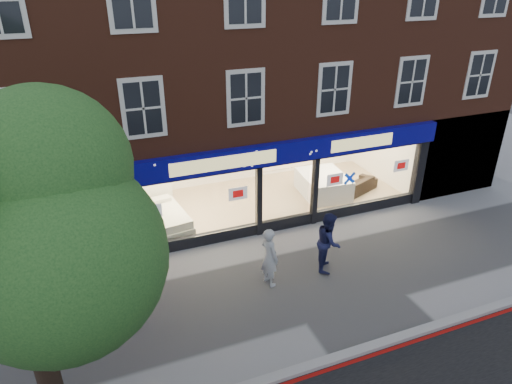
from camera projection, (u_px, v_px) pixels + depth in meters
ground at (329, 276)px, 13.57m from camera, size 120.00×120.00×0.00m
kerb_line at (394, 348)px, 10.98m from camera, size 60.00×0.10×0.01m
kerb_stone at (389, 341)px, 11.12m from camera, size 60.00×0.25×0.12m
showroom_floor at (263, 200)px, 17.94m from camera, size 11.00×4.50×0.10m
building at (246, 17)px, 16.44m from camera, size 19.00×8.26×10.30m
display_bed at (155, 220)px, 15.68m from camera, size 2.28×2.64×1.37m
bedside_table at (146, 203)px, 17.05m from camera, size 0.55×0.55×0.55m
mattress_stack at (323, 184)px, 18.16m from camera, size 1.87×2.27×0.84m
sofa at (355, 185)px, 18.36m from camera, size 2.20×1.49×0.60m
a_board at (94, 274)px, 13.03m from camera, size 0.60×0.48×0.79m
pedestrian_grey at (269, 257)px, 12.89m from camera, size 0.58×0.74×1.81m
pedestrian_blue at (329, 241)px, 13.57m from camera, size 1.07×1.14×1.87m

